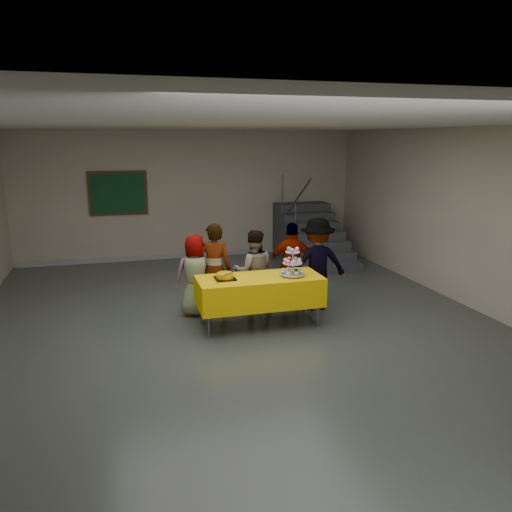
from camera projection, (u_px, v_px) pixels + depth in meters
The scene contains 11 objects.
room_shell at pixel (241, 188), 6.98m from camera, with size 10.00×10.04×3.02m.
bake_table at pixel (260, 291), 7.55m from camera, with size 1.88×0.78×0.77m.
cupcake_stand at pixel (293, 265), 7.53m from camera, with size 0.38×0.38×0.44m.
bear_cake at pixel (225, 275), 7.38m from camera, with size 0.32×0.36×0.12m.
schoolchild_a at pixel (195, 275), 8.01m from camera, with size 0.65×0.42×1.33m, color slate.
schoolchild_b at pixel (214, 269), 8.00m from camera, with size 0.55×0.36×1.51m, color slate.
schoolchild_c at pixel (254, 271), 8.15m from camera, with size 0.67×0.52×1.37m, color slate.
schoolchild_d at pixel (293, 265), 8.40m from camera, with size 0.85×0.35×1.45m, color slate.
schoolchild_e at pixel (317, 264), 8.27m from camera, with size 1.00×0.57×1.54m, color slate.
staircase at pixel (309, 238), 11.91m from camera, with size 1.30×2.40×2.04m.
noticeboard at pixel (118, 193), 11.30m from camera, with size 1.30×0.05×1.00m.
Camera 1 is at (-1.68, -6.79, 2.79)m, focal length 35.00 mm.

